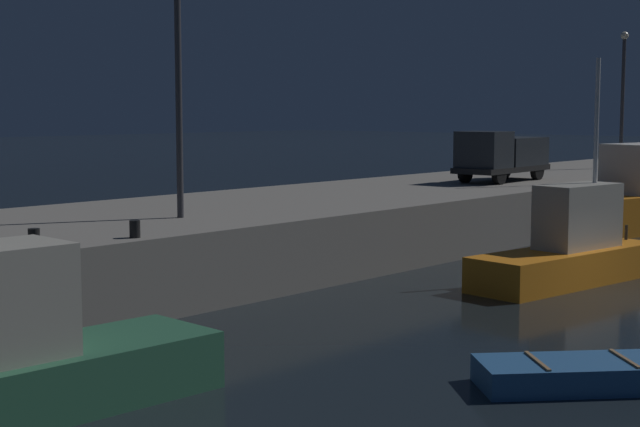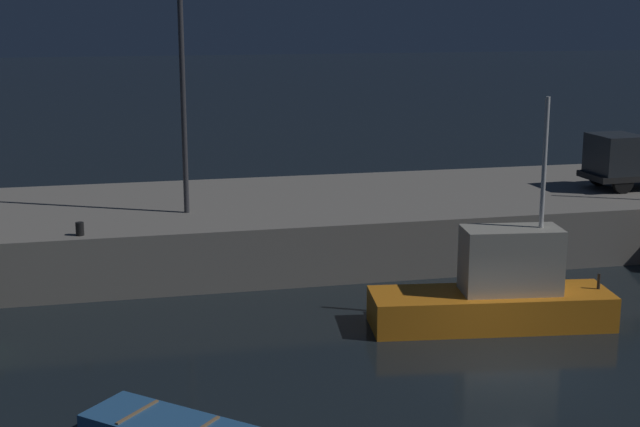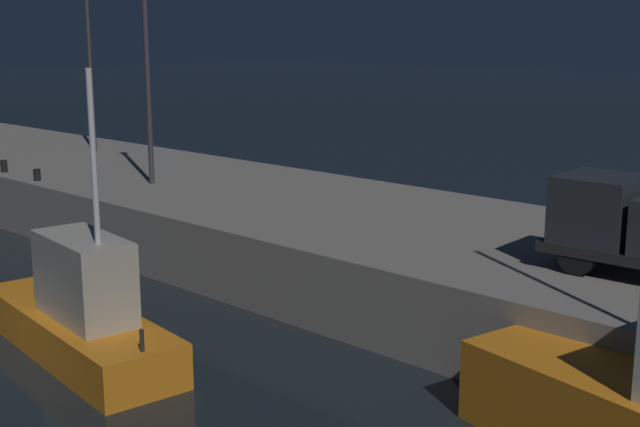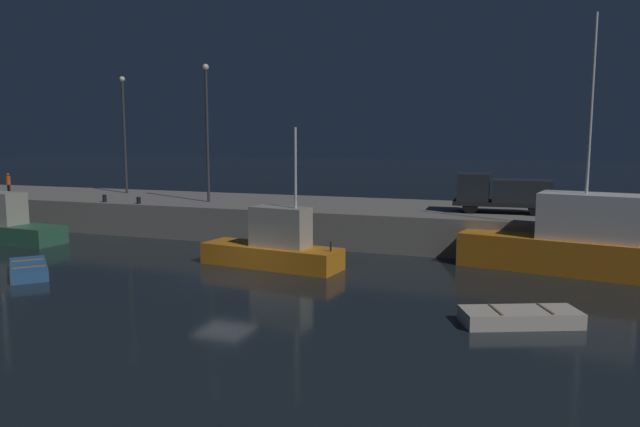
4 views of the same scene
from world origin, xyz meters
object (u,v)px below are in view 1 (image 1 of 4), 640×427
fishing_boat_blue (1,359)px  lamp_post_east (178,39)px  lamp_post_central (623,88)px  bollard_central (34,239)px  fishing_boat_white (570,249)px  bollard_west (135,229)px  utility_truck (502,154)px  rowboat_white_mid (581,374)px

fishing_boat_blue → lamp_post_east: size_ratio=0.91×
fishing_boat_blue → lamp_post_central: lamp_post_central is taller
lamp_post_central → bollard_central: size_ratio=15.07×
lamp_post_east → lamp_post_central: size_ratio=1.24×
lamp_post_central → fishing_boat_white: bearing=-158.7°
fishing_boat_blue → bollard_central: (3.73, 4.89, 1.31)m
fishing_boat_white → bollard_west: size_ratio=17.02×
fishing_boat_white → utility_truck: size_ratio=1.33×
utility_truck → bollard_west: 23.55m
fishing_boat_blue → bollard_west: fishing_boat_blue is taller
lamp_post_central → bollard_central: 39.62m
bollard_west → fishing_boat_white: bearing=-24.5°
lamp_post_central → bollard_west: (-36.35, -3.49, -4.22)m
bollard_central → fishing_boat_white: bearing=-20.6°
bollard_west → bollard_central: 2.89m
fishing_boat_white → rowboat_white_mid: 11.97m
utility_truck → bollard_central: bearing=-173.1°
lamp_post_central → utility_truck: (-13.06, -0.23, -3.21)m
lamp_post_east → bollard_west: bearing=-144.5°
lamp_post_east → bollard_central: size_ratio=18.71×
rowboat_white_mid → lamp_post_central: (34.22, 14.95, 6.36)m
fishing_boat_blue → lamp_post_east: 14.39m
rowboat_white_mid → utility_truck: size_ratio=0.70×
utility_truck → bollard_west: utility_truck is taller
rowboat_white_mid → lamp_post_east: bearing=83.3°
lamp_post_central → utility_truck: 13.45m
lamp_post_central → fishing_boat_blue: bearing=-169.1°
fishing_boat_blue → rowboat_white_mid: 11.03m
bollard_west → lamp_post_central: bearing=5.5°
rowboat_white_mid → bollard_central: bollard_central is taller
bollard_central → bollard_west: bearing=-1.5°
rowboat_white_mid → bollard_west: bearing=100.5°
rowboat_white_mid → lamp_post_central: size_ratio=0.54×
lamp_post_central → rowboat_white_mid: bearing=-156.4°
bollard_west → rowboat_white_mid: bearing=-79.5°
fishing_boat_blue → utility_truck: bearing=15.1°
bollard_west → fishing_boat_blue: bearing=-144.0°
fishing_boat_white → lamp_post_east: bearing=136.1°
bollard_west → bollard_central: (-2.89, 0.08, 0.03)m
rowboat_white_mid → utility_truck: (21.16, 14.72, 3.15)m
lamp_post_east → fishing_boat_white: bearing=-43.9°
fishing_boat_blue → utility_truck: size_ratio=1.47×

